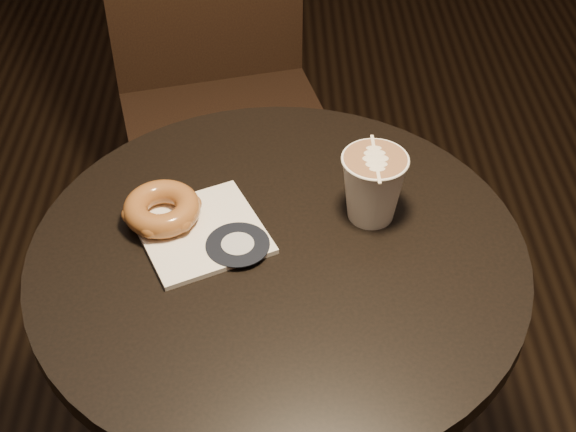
% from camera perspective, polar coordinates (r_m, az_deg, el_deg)
% --- Properties ---
extents(cafe_table, '(0.70, 0.70, 0.75)m').
position_cam_1_polar(cafe_table, '(1.27, -0.66, -8.80)').
color(cafe_table, black).
rests_on(cafe_table, ground).
extents(chair, '(0.53, 0.53, 1.10)m').
position_cam_1_polar(chair, '(1.79, -5.12, 11.04)').
color(chair, black).
rests_on(chair, ground).
extents(pastry_bag, '(0.22, 0.22, 0.01)m').
position_cam_1_polar(pastry_bag, '(1.15, -6.16, -1.15)').
color(pastry_bag, white).
rests_on(pastry_bag, cafe_table).
extents(doughnut, '(0.11, 0.11, 0.04)m').
position_cam_1_polar(doughnut, '(1.16, -8.96, 0.53)').
color(doughnut, brown).
rests_on(doughnut, pastry_bag).
extents(latte_cup, '(0.10, 0.10, 0.11)m').
position_cam_1_polar(latte_cup, '(1.14, 6.05, 2.03)').
color(latte_cup, white).
rests_on(latte_cup, cafe_table).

